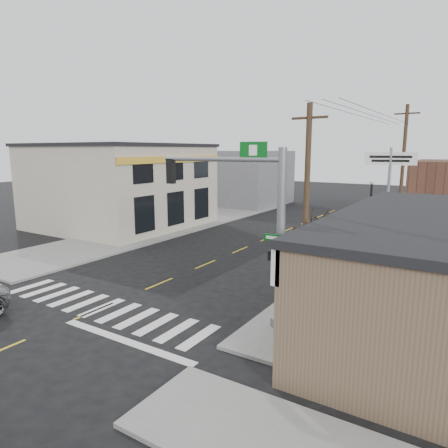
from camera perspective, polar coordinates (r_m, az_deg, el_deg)
The scene contains 18 objects.
ground at distance 17.58m, azimuth -18.02°, elevation -11.73°, with size 140.00×140.00×0.00m, color black.
sidewalk_right at distance 24.40m, azimuth 22.29°, elevation -5.58°, with size 6.00×38.00×0.13m, color slate.
sidewalk_left at distance 32.46m, azimuth -10.71°, elevation -1.10°, with size 6.00×38.00×0.13m, color slate.
center_line at distance 23.17m, azimuth -2.66°, elevation -5.77°, with size 0.12×56.00×0.01m, color gold.
crosswalk at distance 17.81m, azimuth -17.02°, elevation -11.35°, with size 11.00×2.20×0.01m, color silver.
left_building at distance 35.48m, azimuth -14.57°, elevation 5.17°, with size 12.00×12.00×6.80m, color #BAB09B.
bldg_distant_left at distance 48.56m, azimuth 2.83°, elevation 6.62°, with size 9.00×10.00×6.40m, color slate.
traffic_signal_pole at distance 14.47m, azimuth 5.28°, elevation 0.89°, with size 5.26×0.39×6.66m.
guide_sign at distance 17.50m, azimuth 12.12°, elevation -4.15°, with size 1.80×0.14×3.14m.
fire_hydrant at distance 19.04m, azimuth 15.21°, elevation -8.11°, with size 0.24×0.24×0.76m.
ped_crossing_sign at distance 20.06m, azimuth 17.17°, elevation -2.93°, with size 1.06×0.07×2.73m.
lamp_post at distance 23.93m, azimuth 20.24°, elevation 1.17°, with size 0.62×0.48×4.73m.
dance_center_sign at distance 27.59m, azimuth 22.59°, elevation 6.76°, with size 3.08×0.19×6.54m.
bare_tree at distance 17.44m, azimuth 14.28°, elevation 0.91°, with size 2.26×2.26×4.52m.
shrub_front at distance 14.77m, azimuth 19.67°, elevation -13.34°, with size 1.47×1.47×1.10m, color #1B3514.
shrub_back at distance 17.21m, azimuth 21.02°, elevation -10.59°, with size 1.01×1.01×0.76m, color black.
utility_pole_near at distance 15.15m, azimuth 11.62°, elevation 1.75°, with size 1.40×0.21×8.03m.
utility_pole_far at distance 30.84m, azimuth 24.11°, elevation 6.78°, with size 1.64×0.25×9.45m.
Camera 1 is at (12.72, -10.24, 6.50)m, focal length 32.00 mm.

